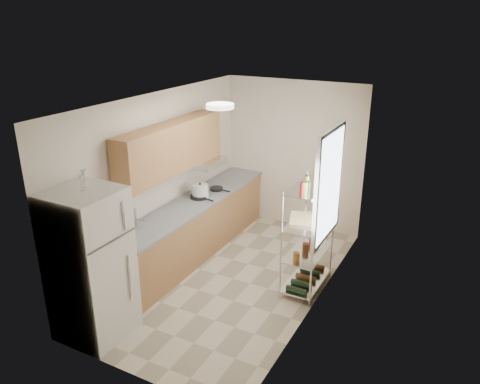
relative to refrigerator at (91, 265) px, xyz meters
The scene contains 16 objects.
room 2.05m from the refrigerator, 64.34° to the left, with size 2.52×4.42×2.62m.
counter_run 2.30m from the refrigerator, 91.24° to the left, with size 0.63×3.51×0.90m.
upper_cabinets 2.12m from the refrigerator, 95.53° to the left, with size 0.33×2.20×0.72m, color #AD774A.
range_hood 2.76m from the refrigerator, 92.75° to the left, with size 0.50×0.60×0.12m, color #B7BABC.
window 3.08m from the refrigerator, 45.89° to the left, with size 0.06×1.00×1.46m, color white.
bakers_rack 2.83m from the refrigerator, 48.33° to the left, with size 0.45×0.90×1.73m.
ceiling_dome 2.41m from the refrigerator, 60.07° to the left, with size 0.34×0.34×0.06m, color white.
refrigerator is the anchor object (origin of this frame).
wine_glass_a 1.02m from the refrigerator, 112.37° to the left, with size 0.07×0.07×0.21m, color silver, non-canonical shape.
wine_glass_b 1.00m from the refrigerator, 23.16° to the left, with size 0.06×0.06×0.18m, color silver, non-canonical shape.
rice_cooker 2.41m from the refrigerator, 90.97° to the left, with size 0.26×0.26×0.21m, color white.
frying_pan_large 2.37m from the refrigerator, 91.18° to the left, with size 0.27×0.27×0.05m, color black.
frying_pan_small 2.81m from the refrigerator, 89.68° to the left, with size 0.21×0.21×0.04m, color black.
cutting_board 2.78m from the refrigerator, 49.62° to the left, with size 0.36×0.47×0.03m, color tan.
espresso_machine 3.10m from the refrigerator, 52.04° to the left, with size 0.16×0.23×0.27m, color black.
storage_bag 3.08m from the refrigerator, 52.83° to the left, with size 0.10×0.14×0.16m, color #9D2913.
Camera 1 is at (2.86, -5.17, 3.62)m, focal length 35.00 mm.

